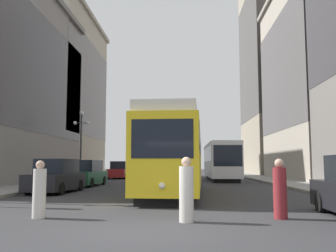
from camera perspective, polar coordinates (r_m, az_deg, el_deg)
The scene contains 15 objects.
ground_plane at distance 8.78m, azimuth -3.60°, elevation -16.07°, with size 200.00×200.00×0.00m, color #303033.
sidewalk_left at distance 49.59m, azimuth -8.75°, elevation -7.51°, with size 2.97×120.00×0.15m, color gray.
sidewalk_right at distance 49.26m, azimuth 12.08°, elevation -7.46°, with size 2.97×120.00×0.15m, color gray.
streetcar at distance 19.33m, azimuth 1.16°, elevation -4.25°, with size 3.19×12.99×3.89m.
transit_bus at distance 35.80m, azimuth 8.15°, elevation -5.18°, with size 2.64×11.83×3.45m.
parked_car_left_near at distance 26.85m, azimuth -12.52°, elevation -7.25°, with size 2.07×4.99×1.82m.
parked_car_left_mid at distance 21.07m, azimuth -16.87°, elevation -7.56°, with size 2.04×4.80×1.82m.
parked_car_left_far at distance 39.70m, azimuth -7.51°, elevation -6.85°, with size 1.92×4.41×1.82m.
pedestrian_crossing_near at distance 11.44m, azimuth -19.28°, elevation -9.49°, with size 0.37×0.37×1.65m.
pedestrian_crossing_far at distance 11.14m, azimuth 16.94°, elevation -9.55°, with size 0.38×0.38×1.70m.
pedestrian_on_sidewalk at distance 10.11m, azimuth 2.86°, elevation -10.09°, with size 0.39×0.39×1.74m.
lamp_post_left_far at distance 32.32m, azimuth -13.30°, elevation -1.38°, with size 1.41×0.36×5.91m.
building_left_corner at distance 46.42m, azimuth -18.01°, elevation 4.90°, with size 10.71×17.79×19.45m.
building_right_corner at distance 58.78m, azimuth 17.63°, elevation 9.35°, with size 11.74×16.23×32.39m.
building_right_midblock at distance 40.39m, azimuth 23.97°, elevation 6.94°, with size 10.91×17.06×19.76m.
Camera 1 is at (0.94, -8.59, 1.56)m, focal length 39.39 mm.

